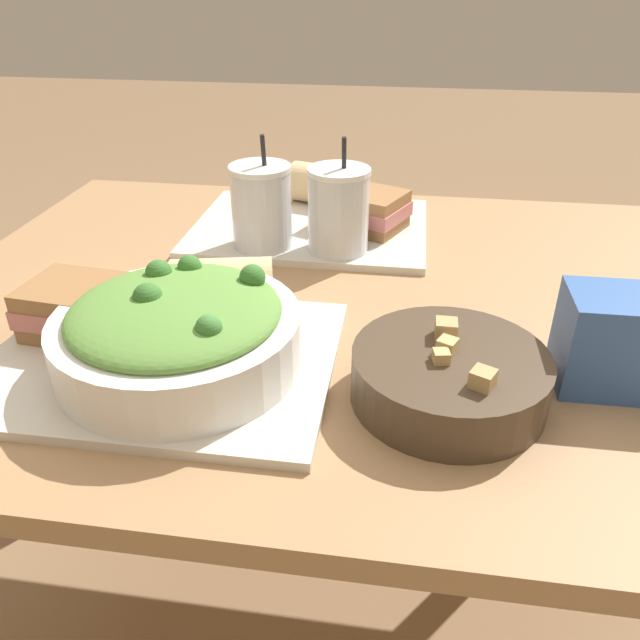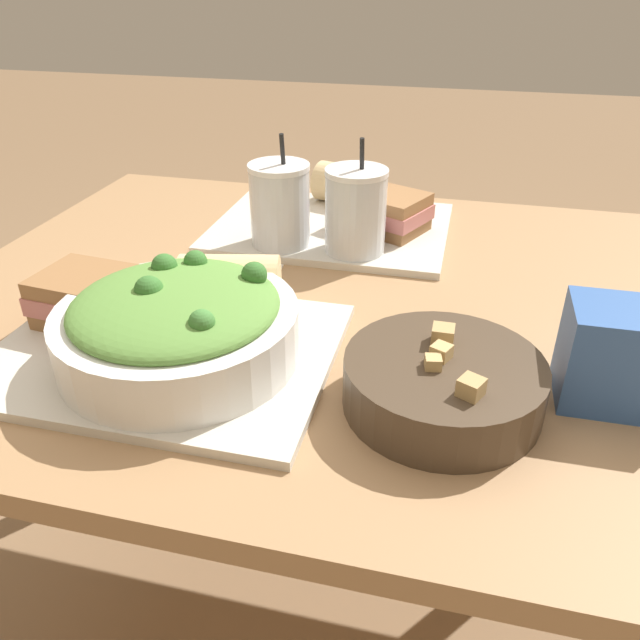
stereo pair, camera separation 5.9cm
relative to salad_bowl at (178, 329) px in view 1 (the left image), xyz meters
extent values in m
plane|color=#846647|center=(0.13, 0.22, -0.79)|extent=(12.00, 12.00, 0.00)
cube|color=#A37A51|center=(0.13, 0.22, -0.07)|extent=(1.13, 0.90, 0.03)
cylinder|color=#A37A51|center=(-0.38, 0.61, -0.44)|extent=(0.06, 0.06, 0.70)
cylinder|color=#A37A51|center=(0.63, 0.61, -0.44)|extent=(0.06, 0.06, 0.70)
cube|color=beige|center=(-0.03, 0.01, -0.05)|extent=(0.40, 0.31, 0.01)
cube|color=beige|center=(0.08, 0.45, -0.05)|extent=(0.40, 0.31, 0.01)
cylinder|color=white|center=(0.00, 0.00, -0.01)|extent=(0.28, 0.28, 0.06)
ellipsoid|color=#5B8E3D|center=(0.00, 0.00, 0.02)|extent=(0.23, 0.23, 0.04)
sphere|color=#38702D|center=(0.07, 0.06, 0.04)|extent=(0.03, 0.03, 0.03)
sphere|color=#427F38|center=(0.06, -0.05, 0.04)|extent=(0.03, 0.03, 0.03)
sphere|color=#38702D|center=(-0.04, 0.06, 0.04)|extent=(0.03, 0.03, 0.03)
sphere|color=#38702D|center=(-0.01, 0.08, 0.04)|extent=(0.03, 0.03, 0.03)
sphere|color=#38702D|center=(-0.03, -0.01, 0.04)|extent=(0.03, 0.03, 0.03)
cube|color=beige|center=(0.00, -0.01, 0.03)|extent=(0.05, 0.05, 0.01)
cube|color=beige|center=(-0.05, 0.04, 0.03)|extent=(0.06, 0.07, 0.01)
cube|color=beige|center=(0.04, 0.01, 0.03)|extent=(0.06, 0.06, 0.01)
cylinder|color=#473828|center=(0.30, -0.01, -0.03)|extent=(0.21, 0.21, 0.06)
cylinder|color=#5B2D19|center=(0.30, -0.01, -0.01)|extent=(0.19, 0.19, 0.01)
cube|color=tan|center=(0.33, -0.06, 0.01)|extent=(0.03, 0.03, 0.02)
cube|color=tan|center=(0.29, 0.03, 0.01)|extent=(0.02, 0.02, 0.02)
cube|color=tan|center=(0.30, 0.00, 0.01)|extent=(0.02, 0.02, 0.02)
cube|color=tan|center=(0.29, -0.02, 0.00)|extent=(0.02, 0.02, 0.02)
cube|color=olive|center=(-0.14, 0.05, -0.03)|extent=(0.14, 0.11, 0.02)
cube|color=#C1706B|center=(-0.14, 0.05, -0.01)|extent=(0.14, 0.11, 0.02)
cube|color=olive|center=(-0.14, 0.05, 0.01)|extent=(0.14, 0.11, 0.02)
cylinder|color=#DBBC84|center=(0.01, 0.13, -0.01)|extent=(0.14, 0.10, 0.07)
cylinder|color=beige|center=(0.07, 0.14, -0.01)|extent=(0.02, 0.07, 0.07)
cube|color=olive|center=(0.17, 0.45, -0.03)|extent=(0.16, 0.15, 0.02)
cube|color=#C1706B|center=(0.17, 0.45, -0.01)|extent=(0.17, 0.15, 0.02)
cube|color=olive|center=(0.17, 0.45, 0.01)|extent=(0.16, 0.15, 0.02)
cylinder|color=#DBBC84|center=(0.07, 0.56, -0.01)|extent=(0.11, 0.10, 0.07)
cylinder|color=beige|center=(0.12, 0.55, -0.01)|extent=(0.03, 0.07, 0.07)
cylinder|color=silver|center=(0.02, 0.35, 0.02)|extent=(0.09, 0.09, 0.12)
cylinder|color=black|center=(0.02, 0.35, 0.01)|extent=(0.08, 0.08, 0.10)
cylinder|color=white|center=(0.02, 0.35, 0.08)|extent=(0.10, 0.10, 0.01)
cylinder|color=black|center=(0.02, 0.35, 0.11)|extent=(0.01, 0.01, 0.06)
cylinder|color=silver|center=(0.14, 0.35, 0.02)|extent=(0.09, 0.09, 0.12)
cylinder|color=#701E47|center=(0.14, 0.35, 0.01)|extent=(0.08, 0.08, 0.10)
cylinder|color=white|center=(0.14, 0.35, 0.08)|extent=(0.10, 0.10, 0.01)
cylinder|color=black|center=(0.14, 0.35, 0.11)|extent=(0.01, 0.01, 0.06)
cube|color=#335BA3|center=(0.48, 0.05, 0.00)|extent=(0.12, 0.09, 0.11)
cube|color=silver|center=(-0.04, 0.23, -0.06)|extent=(0.16, 0.12, 0.00)
camera|label=1|loc=(0.24, -0.56, 0.36)|focal=35.00mm
camera|label=2|loc=(0.30, -0.55, 0.36)|focal=35.00mm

